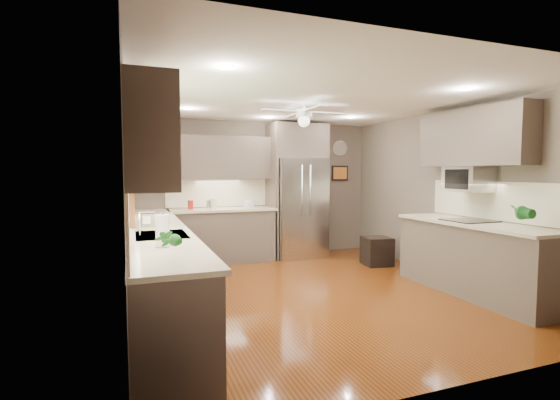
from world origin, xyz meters
TOP-DOWN VIEW (x-y plane):
  - floor at (0.00, 0.00)m, footprint 5.00×5.00m
  - ceiling at (0.00, 0.00)m, footprint 5.00×5.00m
  - wall_back at (0.00, 2.50)m, footprint 4.50×0.00m
  - wall_front at (0.00, -2.50)m, footprint 4.50×0.00m
  - wall_left at (-2.25, 0.00)m, footprint 0.00×5.00m
  - wall_right at (2.25, 0.00)m, footprint 0.00×5.00m
  - canister_a at (-1.26, 2.20)m, footprint 0.09×0.09m
  - canister_b at (-0.93, 2.24)m, footprint 0.12×0.12m
  - canister_c at (-0.86, 2.22)m, footprint 0.12×0.12m
  - soap_bottle at (-2.06, 0.15)m, footprint 0.09×0.09m
  - potted_plant_left at (-1.97, -1.69)m, footprint 0.18×0.15m
  - potted_plant_right at (1.91, -1.45)m, footprint 0.22×0.19m
  - bowl at (-0.24, 2.16)m, footprint 0.28×0.28m
  - left_run at (-1.95, 0.15)m, footprint 0.65×4.70m
  - back_run at (-0.72, 2.20)m, footprint 1.85×0.65m
  - uppers at (-0.74, 0.71)m, footprint 4.50×4.70m
  - window at (-2.22, -0.50)m, footprint 0.05×1.12m
  - sink at (-1.93, -0.50)m, footprint 0.50×0.70m
  - refrigerator at (0.70, 2.16)m, footprint 1.06×0.75m
  - right_run at (1.93, -0.80)m, footprint 0.70×2.20m
  - microwave at (2.03, -0.55)m, footprint 0.43×0.55m
  - ceiling_fan at (-0.00, 0.30)m, footprint 1.18×1.18m
  - recessed_lights at (-0.04, 0.40)m, footprint 2.84×3.14m
  - wall_clock at (1.75, 2.48)m, footprint 0.30×0.03m
  - framed_print at (1.75, 2.48)m, footprint 0.36×0.03m
  - stool at (1.68, 1.03)m, footprint 0.49×0.49m
  - paper_towel at (-1.97, -1.20)m, footprint 0.12×0.12m

SIDE VIEW (x-z plane):
  - floor at x=0.00m, z-range 0.00..0.00m
  - stool at x=1.68m, z-range -0.01..0.49m
  - left_run at x=-1.95m, z-range -0.24..1.21m
  - back_run at x=-0.72m, z-range -0.24..1.21m
  - right_run at x=1.93m, z-range -0.24..1.21m
  - sink at x=-1.93m, z-range 0.75..1.07m
  - bowl at x=-0.24m, z-range 0.94..1.00m
  - canister_b at x=-0.93m, z-range 0.93..1.09m
  - canister_a at x=-1.26m, z-range 0.95..1.09m
  - soap_bottle at x=-2.06m, z-range 0.94..1.11m
  - canister_c at x=-0.86m, z-range 0.94..1.12m
  - paper_towel at x=-1.97m, z-range 0.94..1.22m
  - potted_plant_left at x=-1.97m, z-range 0.94..1.23m
  - potted_plant_right at x=1.91m, z-range 0.94..1.30m
  - refrigerator at x=0.70m, z-range -0.04..2.41m
  - wall_back at x=0.00m, z-range -1.00..3.50m
  - wall_front at x=0.00m, z-range -1.00..3.50m
  - wall_left at x=-2.25m, z-range -1.25..3.75m
  - wall_right at x=2.25m, z-range -1.25..3.75m
  - microwave at x=2.03m, z-range 1.31..1.65m
  - framed_print at x=1.75m, z-range 1.40..1.70m
  - window at x=-2.22m, z-range 1.09..2.01m
  - uppers at x=-0.74m, z-range 1.39..2.35m
  - wall_clock at x=1.75m, z-range 1.90..2.20m
  - ceiling_fan at x=0.00m, z-range 2.17..2.49m
  - recessed_lights at x=-0.04m, z-range 2.49..2.50m
  - ceiling at x=0.00m, z-range 2.50..2.50m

